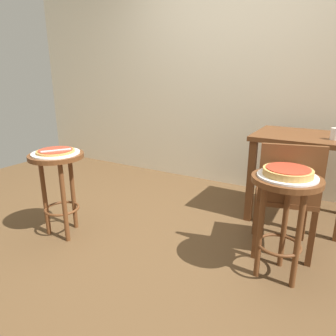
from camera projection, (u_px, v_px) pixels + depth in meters
ground_plane at (162, 244)px, 2.41m from camera, size 6.00×6.00×0.00m
back_wall at (241, 52)px, 3.32m from camera, size 6.00×0.10×3.00m
stool_foreground at (58, 175)px, 2.42m from camera, size 0.42×0.42×0.69m
serving_plate_foreground at (56, 153)px, 2.37m from camera, size 0.36×0.36×0.01m
pizza_foreground at (56, 151)px, 2.36m from camera, size 0.29×0.29×0.02m
stool_middle at (284, 203)px, 1.89m from camera, size 0.42×0.42×0.69m
serving_plate_middle at (287, 176)px, 1.84m from camera, size 0.35×0.35×0.01m
pizza_middle at (288, 172)px, 1.83m from camera, size 0.29×0.29×0.05m
dining_table at (303, 151)px, 2.69m from camera, size 0.82×0.67×0.78m
cup_near_edge at (335, 134)px, 2.43m from camera, size 0.07×0.07×0.09m
wooden_chair at (286, 195)px, 2.16m from camera, size 0.49×0.49×0.85m
pizza_server_knife at (56, 150)px, 2.33m from camera, size 0.14×0.20×0.01m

